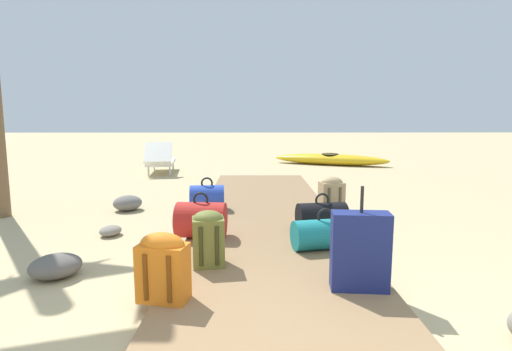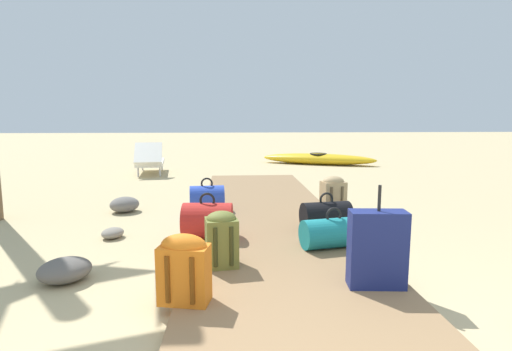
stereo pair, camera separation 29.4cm
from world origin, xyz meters
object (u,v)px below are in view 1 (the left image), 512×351
object	(u,v)px
duffel_bag_red	(201,220)
duffel_bag_black	(322,216)
backpack_orange	(163,265)
lounge_chair	(161,160)
suitcase_navy	(360,251)
kayak	(330,159)
backpack_olive	(208,237)
duffel_bag_teal	(325,234)
backpack_tan	(331,197)
duffel_bag_blue	(207,197)

from	to	relation	value
duffel_bag_red	duffel_bag_black	xyz separation A→B (m)	(1.32, 0.25, -0.03)
backpack_orange	lounge_chair	bearing A→B (deg)	102.90
suitcase_navy	kayak	xyz separation A→B (m)	(1.41, 8.39, -0.22)
backpack_orange	backpack_olive	size ratio (longest dim) A/B	1.01
duffel_bag_teal	backpack_tan	size ratio (longest dim) A/B	1.22
backpack_orange	duffel_bag_blue	bearing A→B (deg)	90.05
duffel_bag_red	duffel_bag_blue	xyz separation A→B (m)	(-0.08, 1.27, -0.02)
suitcase_navy	duffel_bag_teal	size ratio (longest dim) A/B	1.17
backpack_orange	duffel_bag_teal	bearing A→B (deg)	39.61
kayak	duffel_bag_black	bearing A→B (deg)	-101.74
duffel_bag_blue	backpack_tan	size ratio (longest dim) A/B	0.90
duffel_bag_black	suitcase_navy	bearing A→B (deg)	-89.62
duffel_bag_teal	backpack_orange	bearing A→B (deg)	-140.39
backpack_olive	lounge_chair	distance (m)	6.48
suitcase_navy	duffel_bag_black	xyz separation A→B (m)	(-0.01, 1.55, -0.13)
duffel_bag_teal	backpack_tan	world-z (taller)	backpack_tan
duffel_bag_red	kayak	bearing A→B (deg)	68.87
suitcase_navy	duffel_bag_teal	xyz separation A→B (m)	(-0.09, 0.91, -0.14)
duffel_bag_blue	suitcase_navy	bearing A→B (deg)	-61.21
suitcase_navy	kayak	bearing A→B (deg)	80.45
backpack_olive	lounge_chair	bearing A→B (deg)	106.28
duffel_bag_blue	backpack_tan	xyz separation A→B (m)	(1.59, -0.56, 0.11)
suitcase_navy	duffel_bag_teal	world-z (taller)	suitcase_navy
duffel_bag_black	backpack_orange	bearing A→B (deg)	-129.06
lounge_chair	suitcase_navy	bearing A→B (deg)	-66.02
duffel_bag_teal	duffel_bag_red	bearing A→B (deg)	163.04
duffel_bag_black	backpack_tan	xyz separation A→B (m)	(0.20, 0.46, 0.12)
duffel_bag_teal	backpack_tan	bearing A→B (deg)	75.71
backpack_tan	lounge_chair	size ratio (longest dim) A/B	0.33
backpack_orange	duffel_bag_red	bearing A→B (deg)	87.02
duffel_bag_teal	duffel_bag_black	bearing A→B (deg)	82.68
backpack_tan	duffel_bag_red	bearing A→B (deg)	-154.86
backpack_tan	backpack_orange	xyz separation A→B (m)	(-1.59, -2.18, -0.03)
backpack_olive	duffel_bag_teal	bearing A→B (deg)	21.59
lounge_chair	backpack_olive	bearing A→B (deg)	-73.72
duffel_bag_blue	duffel_bag_black	xyz separation A→B (m)	(1.40, -1.02, -0.01)
duffel_bag_blue	backpack_olive	xyz separation A→B (m)	(0.24, -2.07, 0.08)
suitcase_navy	backpack_tan	world-z (taller)	suitcase_navy
backpack_orange	backpack_tan	bearing A→B (deg)	53.82
backpack_tan	backpack_olive	distance (m)	2.03
backpack_orange	lounge_chair	size ratio (longest dim) A/B	0.30
duffel_bag_black	kayak	bearing A→B (deg)	78.26
kayak	duffel_bag_red	bearing A→B (deg)	-111.13
suitcase_navy	backpack_tan	xyz separation A→B (m)	(0.19, 2.00, -0.01)
duffel_bag_red	lounge_chair	size ratio (longest dim) A/B	0.33
duffel_bag_red	backpack_tan	world-z (taller)	backpack_tan
duffel_bag_blue	duffel_bag_red	bearing A→B (deg)	-86.46
suitcase_navy	duffel_bag_teal	bearing A→B (deg)	95.70
backpack_orange	duffel_bag_black	bearing A→B (deg)	50.94
duffel_bag_blue	lounge_chair	bearing A→B (deg)	110.80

